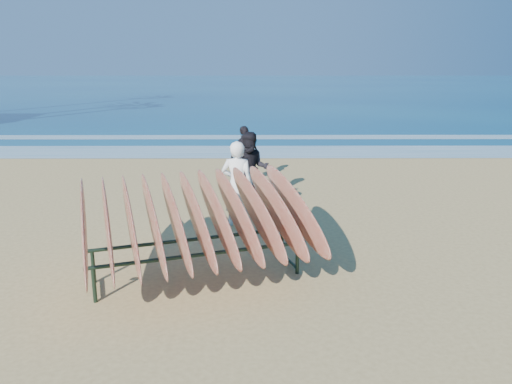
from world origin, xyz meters
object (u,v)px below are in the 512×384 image
at_px(surfboard_rack, 196,217).
at_px(person_dark_b, 245,155).
at_px(person_dark_a, 251,169).
at_px(person_white, 237,184).

distance_m(surfboard_rack, person_dark_b, 6.04).
distance_m(person_dark_a, person_dark_b, 2.10).
bearing_deg(person_dark_a, person_white, -98.23).
height_order(person_white, person_dark_a, person_white).
xyz_separation_m(person_dark_a, person_dark_b, (-0.18, 2.10, -0.07)).
bearing_deg(surfboard_rack, person_dark_b, 65.96).
bearing_deg(person_dark_b, person_dark_a, 56.48).
relative_size(person_white, person_dark_b, 1.11).
relative_size(surfboard_rack, person_white, 2.28).
xyz_separation_m(person_white, person_dark_b, (0.09, 3.56, -0.08)).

